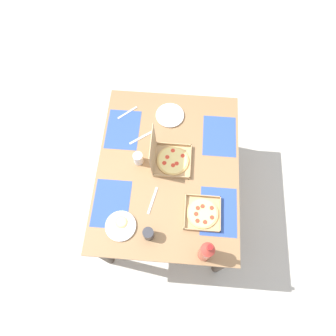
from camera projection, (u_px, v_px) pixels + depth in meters
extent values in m
plane|color=beige|center=(168.00, 198.00, 2.98)|extent=(6.00, 6.00, 0.00)
cylinder|color=#3F3328|center=(222.00, 264.00, 2.39)|extent=(0.07, 0.07, 0.73)
cylinder|color=#3F3328|center=(223.00, 128.00, 2.88)|extent=(0.07, 0.07, 0.73)
cylinder|color=#3F3328|center=(103.00, 255.00, 2.41)|extent=(0.07, 0.07, 0.73)
cylinder|color=#3F3328|center=(124.00, 121.00, 2.91)|extent=(0.07, 0.07, 0.73)
cube|color=#936D47|center=(168.00, 169.00, 2.30)|extent=(1.37, 1.07, 0.03)
cube|color=#2D4C9E|center=(219.00, 211.00, 2.15)|extent=(0.36, 0.26, 0.00)
cube|color=#2D4C9E|center=(219.00, 136.00, 2.39)|extent=(0.36, 0.26, 0.00)
cube|color=#2D4C9E|center=(111.00, 203.00, 2.17)|extent=(0.36, 0.26, 0.00)
cube|color=#2D4C9E|center=(123.00, 129.00, 2.42)|extent=(0.36, 0.26, 0.00)
cube|color=tan|center=(173.00, 161.00, 2.30)|extent=(0.28, 0.28, 0.01)
cube|color=tan|center=(171.00, 177.00, 2.23)|extent=(0.01, 0.28, 0.03)
cube|color=tan|center=(174.00, 144.00, 2.34)|extent=(0.01, 0.28, 0.03)
cube|color=tan|center=(190.00, 161.00, 2.28)|extent=(0.28, 0.01, 0.03)
cube|color=tan|center=(155.00, 159.00, 2.29)|extent=(0.28, 0.01, 0.03)
cylinder|color=#E0B76B|center=(173.00, 161.00, 2.29)|extent=(0.24, 0.24, 0.01)
cylinder|color=#EFD67F|center=(173.00, 160.00, 2.29)|extent=(0.22, 0.22, 0.00)
cylinder|color=red|center=(173.00, 151.00, 2.32)|extent=(0.03, 0.03, 0.00)
cylinder|color=red|center=(167.00, 157.00, 2.29)|extent=(0.03, 0.03, 0.00)
cylinder|color=red|center=(164.00, 163.00, 2.27)|extent=(0.03, 0.03, 0.00)
cylinder|color=red|center=(173.00, 165.00, 2.27)|extent=(0.03, 0.03, 0.00)
cylinder|color=red|center=(177.00, 164.00, 2.27)|extent=(0.03, 0.03, 0.00)
cylinder|color=red|center=(183.00, 156.00, 2.30)|extent=(0.03, 0.03, 0.00)
cube|color=tan|center=(153.00, 150.00, 2.15)|extent=(0.28, 0.02, 0.28)
cube|color=tan|center=(202.00, 213.00, 2.14)|extent=(0.25, 0.25, 0.01)
cube|color=tan|center=(202.00, 230.00, 2.08)|extent=(0.01, 0.25, 0.03)
cube|color=tan|center=(203.00, 196.00, 2.17)|extent=(0.01, 0.25, 0.03)
cube|color=tan|center=(220.00, 214.00, 2.12)|extent=(0.25, 0.01, 0.03)
cube|color=tan|center=(185.00, 211.00, 2.13)|extent=(0.25, 0.01, 0.03)
cylinder|color=#E0B76B|center=(202.00, 213.00, 2.13)|extent=(0.22, 0.22, 0.01)
cylinder|color=#EFD67F|center=(202.00, 213.00, 2.13)|extent=(0.20, 0.20, 0.00)
cylinder|color=red|center=(203.00, 206.00, 2.14)|extent=(0.03, 0.03, 0.00)
cylinder|color=red|center=(198.00, 208.00, 2.14)|extent=(0.03, 0.03, 0.00)
cylinder|color=red|center=(196.00, 214.00, 2.12)|extent=(0.03, 0.03, 0.00)
cylinder|color=red|center=(197.00, 221.00, 2.10)|extent=(0.03, 0.03, 0.00)
cylinder|color=red|center=(205.00, 222.00, 2.10)|extent=(0.03, 0.03, 0.00)
cylinder|color=red|center=(212.00, 217.00, 2.11)|extent=(0.03, 0.03, 0.00)
cylinder|color=red|center=(212.00, 208.00, 2.14)|extent=(0.03, 0.03, 0.00)
cylinder|color=white|center=(170.00, 116.00, 2.46)|extent=(0.22, 0.22, 0.01)
cylinder|color=white|center=(170.00, 115.00, 2.45)|extent=(0.23, 0.23, 0.01)
cylinder|color=white|center=(121.00, 226.00, 2.10)|extent=(0.21, 0.21, 0.01)
cylinder|color=white|center=(121.00, 226.00, 2.10)|extent=(0.22, 0.22, 0.01)
cylinder|color=#E0B76B|center=(121.00, 222.00, 2.10)|extent=(0.09, 0.09, 0.01)
cylinder|color=#EFD67F|center=(121.00, 222.00, 2.09)|extent=(0.07, 0.07, 0.00)
cylinder|color=#B2382D|center=(206.00, 252.00, 1.93)|extent=(0.09, 0.09, 0.22)
cone|color=#B2382D|center=(208.00, 249.00, 1.81)|extent=(0.09, 0.09, 0.04)
cylinder|color=#B2382D|center=(209.00, 248.00, 1.77)|extent=(0.03, 0.03, 0.06)
cylinder|color=red|center=(210.00, 247.00, 1.74)|extent=(0.03, 0.03, 0.01)
cylinder|color=#333338|center=(148.00, 234.00, 2.03)|extent=(0.08, 0.08, 0.11)
cylinder|color=silver|center=(138.00, 158.00, 2.26)|extent=(0.07, 0.07, 0.10)
cube|color=#B7B7BC|center=(153.00, 200.00, 2.18)|extent=(0.21, 0.06, 0.00)
cube|color=#B7B7BC|center=(141.00, 138.00, 2.38)|extent=(0.14, 0.18, 0.00)
cube|color=#B7B7BC|center=(127.00, 113.00, 2.48)|extent=(0.14, 0.15, 0.00)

